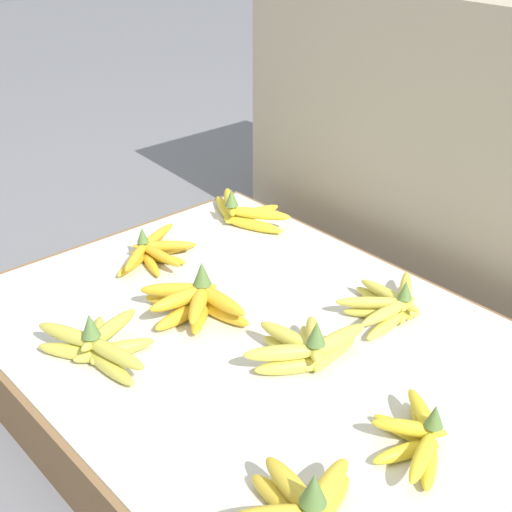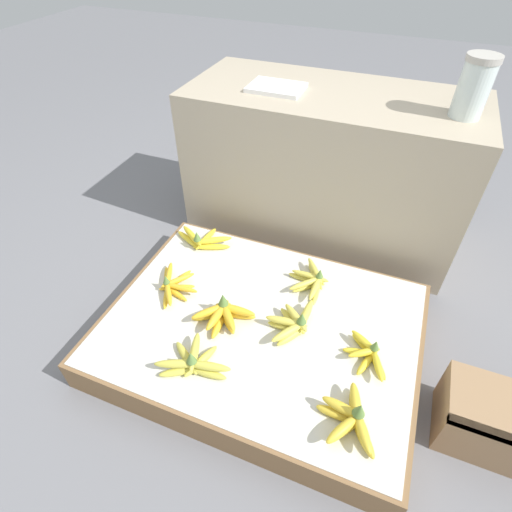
# 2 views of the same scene
# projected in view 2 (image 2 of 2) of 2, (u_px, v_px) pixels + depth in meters

# --- Properties ---
(ground_plane) EXTENTS (10.00, 10.00, 0.00)m
(ground_plane) POSITION_uv_depth(u_px,v_px,m) (261.00, 343.00, 1.60)
(ground_plane) COLOR slate
(display_platform) EXTENTS (1.17, 0.87, 0.14)m
(display_platform) POSITION_uv_depth(u_px,v_px,m) (261.00, 333.00, 1.56)
(display_platform) COLOR olive
(display_platform) RESTS_ON ground_plane
(back_vendor_table) EXTENTS (1.27, 0.57, 0.72)m
(back_vendor_table) POSITION_uv_depth(u_px,v_px,m) (325.00, 168.00, 1.92)
(back_vendor_table) COLOR tan
(back_vendor_table) RESTS_ON ground_plane
(wooden_crate) EXTENTS (0.37, 0.22, 0.20)m
(wooden_crate) POSITION_uv_depth(u_px,v_px,m) (503.00, 425.00, 1.25)
(wooden_crate) COLOR #997551
(wooden_crate) RESTS_ON ground_plane
(banana_bunch_front_midleft) EXTENTS (0.26, 0.20, 0.11)m
(banana_bunch_front_midleft) POSITION_uv_depth(u_px,v_px,m) (193.00, 363.00, 1.34)
(banana_bunch_front_midleft) COLOR gold
(banana_bunch_front_midleft) RESTS_ON display_platform
(banana_bunch_front_right) EXTENTS (0.21, 0.23, 0.11)m
(banana_bunch_front_right) POSITION_uv_depth(u_px,v_px,m) (351.00, 419.00, 1.19)
(banana_bunch_front_right) COLOR gold
(banana_bunch_front_right) RESTS_ON display_platform
(banana_bunch_middle_left) EXTENTS (0.21, 0.23, 0.08)m
(banana_bunch_middle_left) POSITION_uv_depth(u_px,v_px,m) (173.00, 285.00, 1.62)
(banana_bunch_middle_left) COLOR gold
(banana_bunch_middle_left) RESTS_ON display_platform
(banana_bunch_middle_midleft) EXTENTS (0.23, 0.17, 0.11)m
(banana_bunch_middle_midleft) POSITION_uv_depth(u_px,v_px,m) (223.00, 314.00, 1.49)
(banana_bunch_middle_midleft) COLOR gold
(banana_bunch_middle_midleft) RESTS_ON display_platform
(banana_bunch_middle_midright) EXTENTS (0.17, 0.24, 0.11)m
(banana_bunch_middle_midright) POSITION_uv_depth(u_px,v_px,m) (294.00, 323.00, 1.46)
(banana_bunch_middle_midright) COLOR #DBCC4C
(banana_bunch_middle_midright) RESTS_ON display_platform
(banana_bunch_middle_right) EXTENTS (0.17, 0.19, 0.09)m
(banana_bunch_middle_right) POSITION_uv_depth(u_px,v_px,m) (368.00, 354.00, 1.37)
(banana_bunch_middle_right) COLOR yellow
(banana_bunch_middle_right) RESTS_ON display_platform
(banana_bunch_back_left) EXTENTS (0.28, 0.18, 0.10)m
(banana_bunch_back_left) POSITION_uv_depth(u_px,v_px,m) (202.00, 240.00, 1.82)
(banana_bunch_back_left) COLOR yellow
(banana_bunch_back_left) RESTS_ON display_platform
(banana_bunch_back_midright) EXTENTS (0.17, 0.24, 0.09)m
(banana_bunch_back_midright) POSITION_uv_depth(u_px,v_px,m) (312.00, 281.00, 1.63)
(banana_bunch_back_midright) COLOR #DBCC4C
(banana_bunch_back_midright) RESTS_ON display_platform
(glass_jar) EXTENTS (0.12, 0.12, 0.22)m
(glass_jar) POSITION_uv_depth(u_px,v_px,m) (474.00, 87.00, 1.42)
(glass_jar) COLOR silver
(glass_jar) RESTS_ON back_vendor_table
(foam_tray_white) EXTENTS (0.23, 0.17, 0.02)m
(foam_tray_white) POSITION_uv_depth(u_px,v_px,m) (276.00, 87.00, 1.70)
(foam_tray_white) COLOR white
(foam_tray_white) RESTS_ON back_vendor_table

